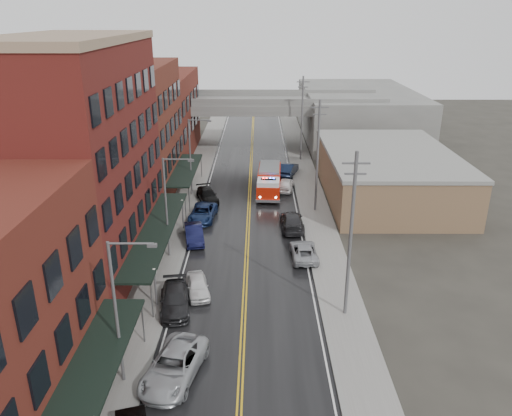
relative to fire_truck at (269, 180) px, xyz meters
name	(u,v)px	position (x,y,z in m)	size (l,w,h in m)	color
road	(248,229)	(-2.30, -10.64, -1.63)	(11.00, 160.00, 0.02)	black
sidewalk_left	(175,228)	(-9.60, -10.64, -1.56)	(3.00, 160.00, 0.15)	slate
sidewalk_right	(321,229)	(5.00, -10.64, -1.56)	(3.00, 160.00, 0.15)	slate
curb_left	(191,229)	(-7.95, -10.64, -1.56)	(0.30, 160.00, 0.15)	gray
curb_right	(305,229)	(3.35, -10.64, -1.56)	(0.30, 160.00, 0.15)	gray
brick_building_b	(79,161)	(-15.60, -17.64, 7.36)	(9.00, 20.00, 18.00)	#5C1C18
brick_building_c	(132,131)	(-15.60, -0.14, 5.86)	(9.00, 15.00, 15.00)	#5D2B1C
brick_building_far	(161,115)	(-15.60, 17.36, 4.36)	(9.00, 20.00, 12.00)	maroon
tan_building	(387,175)	(13.70, -0.64, 0.86)	(14.00, 22.00, 5.00)	olive
right_far_block	(357,114)	(15.70, 29.36, 2.36)	(18.00, 30.00, 8.00)	slate
awning_0	(84,389)	(-9.79, -36.64, 1.35)	(2.60, 16.00, 3.09)	black
awning_1	(157,230)	(-9.80, -17.64, 1.35)	(2.60, 18.00, 3.09)	black
awning_2	(186,170)	(-9.79, -0.14, 1.35)	(2.60, 13.00, 3.09)	black
globe_lamp_1	(155,279)	(-8.70, -24.64, 0.68)	(0.44, 0.44, 3.12)	#59595B
globe_lamp_2	(182,208)	(-8.70, -10.64, 0.68)	(0.44, 0.44, 3.12)	#59595B
street_lamp_0	(120,305)	(-8.85, -32.64, 3.55)	(2.64, 0.22, 9.00)	#59595B
street_lamp_1	(169,202)	(-8.85, -16.64, 3.55)	(2.64, 0.22, 9.00)	#59595B
street_lamp_2	(192,152)	(-8.85, -0.64, 3.55)	(2.64, 0.22, 9.00)	#59595B
utility_pole_0	(351,234)	(4.90, -25.64, 4.67)	(1.80, 0.24, 12.00)	#59595B
utility_pole_1	(318,155)	(4.90, -5.64, 4.67)	(1.80, 0.24, 12.00)	#59595B
utility_pole_2	(302,117)	(4.90, 14.36, 4.67)	(1.80, 0.24, 12.00)	#59595B
overpass	(252,110)	(-2.30, 21.36, 4.35)	(40.00, 10.00, 7.50)	slate
fire_truck	(269,180)	(0.00, 0.00, 0.00)	(3.66, 8.40, 3.02)	red
parked_car_left_2	(174,366)	(-6.20, -32.24, -0.82)	(2.71, 5.87, 1.63)	#A7AAAF
parked_car_left_3	(175,300)	(-7.30, -24.94, -0.89)	(2.08, 5.12, 1.49)	black
parked_car_left_4	(198,286)	(-5.90, -22.84, -0.96)	(1.60, 3.98, 1.36)	white
parked_car_left_5	(194,234)	(-7.30, -13.44, -0.87)	(1.61, 4.63, 1.52)	#0E1033
parked_car_left_6	(203,213)	(-7.04, -8.13, -0.89)	(2.46, 5.33, 1.48)	navy
parked_car_left_7	(207,195)	(-7.09, -2.71, -0.93)	(1.99, 4.88, 1.42)	black
parked_car_right_0	(304,251)	(2.70, -16.84, -0.97)	(2.21, 4.79, 1.33)	#9DA0A5
parked_car_right_1	(292,221)	(2.05, -10.42, -0.85)	(2.21, 5.45, 1.58)	#262528
parked_car_right_2	(286,184)	(2.03, 1.16, -0.88)	(1.78, 4.43, 1.51)	white
parked_car_right_3	(288,169)	(2.70, 7.16, -0.82)	(1.73, 4.97, 1.64)	black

